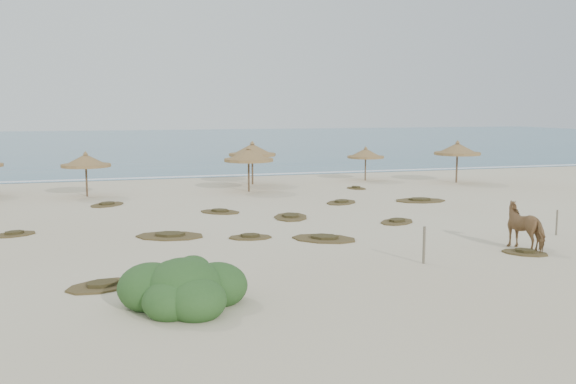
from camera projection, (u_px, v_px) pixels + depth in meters
name	position (u px, v px, depth m)	size (l,w,h in m)	color
ground	(323.00, 250.00, 23.25)	(160.00, 160.00, 0.00)	beige
ocean	(152.00, 142.00, 94.54)	(200.00, 100.00, 0.01)	#2A5F7F
foam_line	(206.00, 176.00, 47.96)	(70.00, 0.60, 0.01)	white
palapa_2	(86.00, 161.00, 36.83)	(3.07, 3.07, 2.64)	brown
palapa_3	(252.00, 151.00, 42.64)	(3.16, 3.16, 2.92)	brown
palapa_4	(249.00, 156.00, 39.01)	(3.48, 3.48, 2.84)	brown
palapa_5	(366.00, 154.00, 45.02)	(2.93, 2.93, 2.42)	brown
palapa_6	(457.00, 150.00, 43.66)	(3.60, 3.60, 2.92)	brown
horse	(527.00, 226.00, 23.31)	(0.91, 1.99, 1.68)	#9B7046
fence_post_near	(424.00, 245.00, 21.17)	(0.09, 0.09, 1.24)	#6F6653
fence_post_far	(557.00, 223.00, 25.88)	(0.08, 0.08, 1.03)	#6F6653
bush	(185.00, 289.00, 16.50)	(3.39, 2.99, 1.52)	#345E28
scrub_1	(170.00, 236.00, 25.60)	(3.19, 2.61, 0.16)	brown
scrub_2	(250.00, 237.00, 25.36)	(1.87, 1.36, 0.16)	brown
scrub_3	(291.00, 217.00, 30.02)	(2.19, 2.75, 0.16)	brown
scrub_4	(397.00, 221.00, 28.77)	(2.35, 2.24, 0.16)	brown
scrub_5	(420.00, 200.00, 35.28)	(3.07, 2.25, 0.16)	brown
scrub_6	(107.00, 204.00, 33.78)	(2.40, 2.47, 0.16)	brown
scrub_7	(341.00, 202.00, 34.59)	(2.52, 2.45, 0.16)	brown
scrub_8	(14.00, 234.00, 25.93)	(2.05, 1.75, 0.16)	brown
scrub_9	(324.00, 238.00, 25.08)	(3.08, 2.86, 0.16)	brown
scrub_10	(356.00, 188.00, 40.61)	(1.38, 1.71, 0.16)	brown
scrub_11	(102.00, 285.00, 18.46)	(2.51, 2.10, 0.16)	brown
scrub_12	(525.00, 252.00, 22.65)	(1.86, 1.84, 0.16)	brown
scrub_13	(220.00, 212.00, 31.47)	(2.45, 2.34, 0.16)	brown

